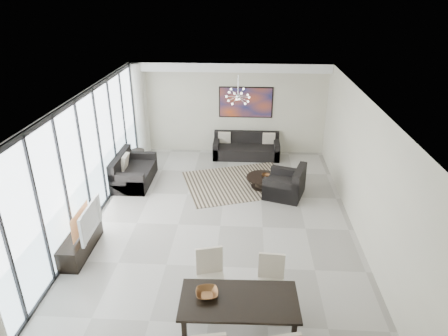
# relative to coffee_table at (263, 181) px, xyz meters

# --- Properties ---
(room_shell) EXTENTS (6.00, 9.00, 2.90)m
(room_shell) POSITION_rel_coffee_table_xyz_m (-0.55, -1.98, 1.28)
(room_shell) COLOR #A8A39B
(room_shell) RESTS_ON ground
(window_wall) EXTENTS (0.37, 8.95, 2.90)m
(window_wall) POSITION_rel_coffee_table_xyz_m (-3.87, -1.98, 1.29)
(window_wall) COLOR white
(window_wall) RESTS_ON floor
(soffit) EXTENTS (5.98, 0.40, 0.26)m
(soffit) POSITION_rel_coffee_table_xyz_m (-1.01, 2.32, 2.60)
(soffit) COLOR white
(soffit) RESTS_ON room_shell
(painting) EXTENTS (1.68, 0.04, 0.98)m
(painting) POSITION_rel_coffee_table_xyz_m (-0.51, 2.49, 1.48)
(painting) COLOR #C0491A
(painting) RESTS_ON room_shell
(chandelier) EXTENTS (0.66, 0.66, 0.71)m
(chandelier) POSITION_rel_coffee_table_xyz_m (-0.71, 0.52, 2.18)
(chandelier) COLOR silver
(chandelier) RESTS_ON room_shell
(rug) EXTENTS (3.35, 2.94, 0.01)m
(rug) POSITION_rel_coffee_table_xyz_m (-0.65, 0.20, -0.17)
(rug) COLOR black
(rug) RESTS_ON floor
(coffee_table) EXTENTS (0.88, 0.88, 0.31)m
(coffee_table) POSITION_rel_coffee_table_xyz_m (0.00, 0.00, 0.00)
(coffee_table) COLOR black
(coffee_table) RESTS_ON floor
(bowl_coffee) EXTENTS (0.26, 0.26, 0.07)m
(bowl_coffee) POSITION_rel_coffee_table_xyz_m (0.08, 0.00, 0.17)
(bowl_coffee) COLOR brown
(bowl_coffee) RESTS_ON coffee_table
(sofa_main) EXTENTS (2.06, 0.84, 0.75)m
(sofa_main) POSITION_rel_coffee_table_xyz_m (-0.46, 2.09, 0.08)
(sofa_main) COLOR black
(sofa_main) RESTS_ON floor
(loveseat) EXTENTS (0.92, 1.63, 0.81)m
(loveseat) POSITION_rel_coffee_table_xyz_m (-3.56, 0.08, 0.10)
(loveseat) COLOR black
(loveseat) RESTS_ON floor
(armchair) EXTENTS (1.17, 1.20, 0.81)m
(armchair) POSITION_rel_coffee_table_xyz_m (0.58, -0.43, 0.10)
(armchair) COLOR black
(armchair) RESTS_ON floor
(side_table) EXTENTS (0.41, 0.41, 0.56)m
(side_table) POSITION_rel_coffee_table_xyz_m (-3.66, 1.05, 0.20)
(side_table) COLOR black
(side_table) RESTS_ON floor
(tv_console) EXTENTS (0.40, 1.43, 0.45)m
(tv_console) POSITION_rel_coffee_table_xyz_m (-3.77, -3.10, 0.05)
(tv_console) COLOR black
(tv_console) RESTS_ON floor
(television) EXTENTS (0.15, 1.07, 0.61)m
(television) POSITION_rel_coffee_table_xyz_m (-3.61, -3.08, 0.58)
(television) COLOR gray
(television) RESTS_ON tv_console
(dining_table) EXTENTS (1.79, 0.93, 0.73)m
(dining_table) POSITION_rel_coffee_table_xyz_m (-0.52, -5.08, 0.47)
(dining_table) COLOR black
(dining_table) RESTS_ON floor
(dining_chair_nw) EXTENTS (0.56, 0.56, 0.99)m
(dining_chair_nw) POSITION_rel_coffee_table_xyz_m (-1.02, -4.28, 0.40)
(dining_chair_nw) COLOR beige
(dining_chair_nw) RESTS_ON floor
(dining_chair_ne) EXTENTS (0.46, 0.46, 0.95)m
(dining_chair_ne) POSITION_rel_coffee_table_xyz_m (-0.00, -4.32, 0.37)
(dining_chair_ne) COLOR beige
(dining_chair_ne) RESTS_ON floor
(bowl_dining) EXTENTS (0.39, 0.39, 0.08)m
(bowl_dining) POSITION_rel_coffee_table_xyz_m (-1.00, -5.02, 0.60)
(bowl_dining) COLOR brown
(bowl_dining) RESTS_ON dining_table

